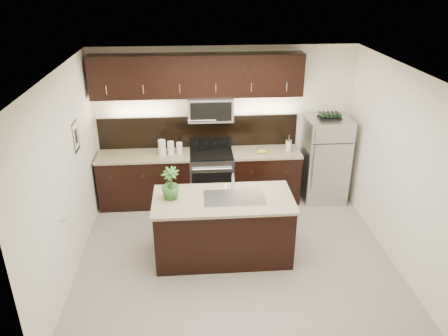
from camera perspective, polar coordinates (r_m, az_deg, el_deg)
name	(u,v)px	position (r m, az deg, el deg)	size (l,w,h in m)	color
ground	(235,255)	(6.56, 1.41, -11.27)	(4.50, 4.50, 0.00)	gray
room_walls	(228,150)	(5.69, 0.51, 2.40)	(4.52, 4.02, 2.71)	silver
counter_run	(200,177)	(7.75, -3.15, -1.22)	(3.51, 0.65, 0.94)	black
upper_fixtures	(199,82)	(7.32, -3.28, 11.13)	(3.49, 0.40, 1.66)	black
island	(223,227)	(6.31, -0.10, -7.70)	(1.96, 0.96, 0.94)	black
sink_faucet	(234,196)	(6.08, 1.30, -3.74)	(0.84, 0.50, 0.28)	silver
refrigerator	(325,160)	(7.92, 13.05, 1.08)	(0.74, 0.67, 1.53)	#B2B2B7
wine_rack	(330,116)	(7.64, 13.63, 6.64)	(0.38, 0.23, 0.09)	black
plant	(170,183)	(6.02, -7.03, -2.01)	(0.25, 0.25, 0.45)	#306227
canisters	(169,148)	(7.49, -7.23, 2.63)	(0.40, 0.18, 0.27)	silver
french_press	(288,145)	(7.65, 8.41, 2.94)	(0.10, 0.10, 0.30)	silver
bananas	(259,151)	(7.55, 4.56, 2.17)	(0.17, 0.13, 0.05)	yellow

